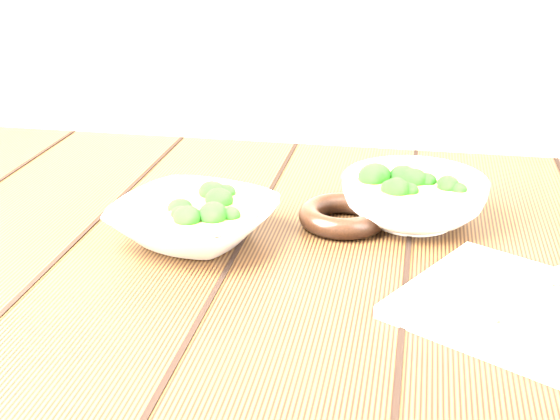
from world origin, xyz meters
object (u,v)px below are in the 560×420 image
trivet (343,216)px  napkin (531,313)px  soup_bowl_back (414,198)px  table (260,327)px  soup_bowl_front (194,220)px

trivet → napkin: trivet is taller
soup_bowl_back → trivet: bearing=-159.4°
table → napkin: bearing=-22.9°
table → trivet: (0.10, 0.07, 0.13)m
table → soup_bowl_back: size_ratio=6.41×
soup_bowl_front → trivet: (0.17, 0.07, -0.01)m
soup_bowl_front → napkin: soup_bowl_front is taller
table → napkin: size_ratio=4.94×
soup_bowl_front → soup_bowl_back: soup_bowl_back is taller
trivet → table: bearing=-144.6°
soup_bowl_front → napkin: size_ratio=0.96×
napkin → soup_bowl_front: bearing=-168.3°
table → soup_bowl_back: 0.26m
soup_bowl_front → napkin: (0.38, -0.12, -0.02)m
table → soup_bowl_front: (-0.08, -0.01, 0.15)m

